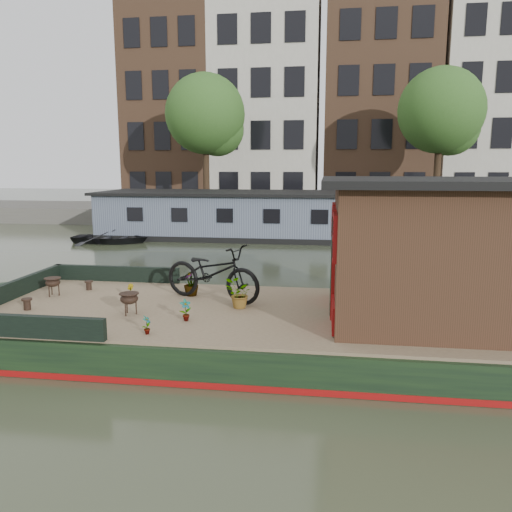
# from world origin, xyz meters

# --- Properties ---
(ground) EXTENTS (120.00, 120.00, 0.00)m
(ground) POSITION_xyz_m (0.00, 0.00, 0.00)
(ground) COLOR #2A311F
(ground) RESTS_ON ground
(houseboat_hull) EXTENTS (14.01, 4.02, 0.60)m
(houseboat_hull) POSITION_xyz_m (-1.33, 0.00, 0.27)
(houseboat_hull) COLOR black
(houseboat_hull) RESTS_ON ground
(houseboat_deck) EXTENTS (11.80, 3.80, 0.05)m
(houseboat_deck) POSITION_xyz_m (0.00, 0.00, 0.62)
(houseboat_deck) COLOR #827150
(houseboat_deck) RESTS_ON houseboat_hull
(bow_bulwark) EXTENTS (3.00, 4.00, 0.35)m
(bow_bulwark) POSITION_xyz_m (-5.07, 0.00, 0.82)
(bow_bulwark) COLOR black
(bow_bulwark) RESTS_ON houseboat_deck
(cabin) EXTENTS (4.00, 3.50, 2.42)m
(cabin) POSITION_xyz_m (2.19, 0.00, 1.88)
(cabin) COLOR #301E12
(cabin) RESTS_ON houseboat_deck
(bicycle) EXTENTS (2.26, 1.45, 1.12)m
(bicycle) POSITION_xyz_m (-1.92, 0.62, 1.21)
(bicycle) COLOR black
(bicycle) RESTS_ON houseboat_deck
(potted_plant_a) EXTENTS (0.24, 0.23, 0.38)m
(potted_plant_a) POSITION_xyz_m (-2.07, -0.78, 0.84)
(potted_plant_a) COLOR brown
(potted_plant_a) RESTS_ON houseboat_deck
(potted_plant_b) EXTENTS (0.21, 0.21, 0.30)m
(potted_plant_b) POSITION_xyz_m (-3.58, 0.48, 0.80)
(potted_plant_b) COLOR brown
(potted_plant_b) RESTS_ON houseboat_deck
(potted_plant_c) EXTENTS (0.62, 0.59, 0.54)m
(potted_plant_c) POSITION_xyz_m (-1.31, 0.13, 0.92)
(potted_plant_c) COLOR #A65930
(potted_plant_c) RESTS_ON houseboat_deck
(potted_plant_d) EXTENTS (0.36, 0.36, 0.54)m
(potted_plant_d) POSITION_xyz_m (-2.43, 0.90, 0.92)
(potted_plant_d) COLOR maroon
(potted_plant_d) RESTS_ON houseboat_deck
(potted_plant_e) EXTENTS (0.13, 0.18, 0.31)m
(potted_plant_e) POSITION_xyz_m (-2.48, -1.53, 0.80)
(potted_plant_e) COLOR #A15A2F
(potted_plant_e) RESTS_ON houseboat_deck
(brazier_front) EXTENTS (0.45, 0.45, 0.40)m
(brazier_front) POSITION_xyz_m (-3.17, -0.55, 0.85)
(brazier_front) COLOR black
(brazier_front) RESTS_ON houseboat_deck
(brazier_rear) EXTENTS (0.41, 0.41, 0.38)m
(brazier_rear) POSITION_xyz_m (-5.23, 0.48, 0.84)
(brazier_rear) COLOR black
(brazier_rear) RESTS_ON houseboat_deck
(bollard_port) EXTENTS (0.17, 0.17, 0.20)m
(bollard_port) POSITION_xyz_m (-4.75, 1.06, 0.75)
(bollard_port) COLOR black
(bollard_port) RESTS_ON houseboat_deck
(bollard_stbd) EXTENTS (0.19, 0.19, 0.22)m
(bollard_stbd) POSITION_xyz_m (-5.17, -0.54, 0.76)
(bollard_stbd) COLOR black
(bollard_stbd) RESTS_ON houseboat_deck
(dinghy) EXTENTS (3.37, 2.46, 0.68)m
(dinghy) POSITION_xyz_m (-8.95, 11.50, 0.34)
(dinghy) COLOR black
(dinghy) RESTS_ON ground
(far_houseboat) EXTENTS (20.40, 4.40, 2.11)m
(far_houseboat) POSITION_xyz_m (0.00, 14.00, 0.97)
(far_houseboat) COLOR slate
(far_houseboat) RESTS_ON ground
(quay) EXTENTS (60.00, 6.00, 0.90)m
(quay) POSITION_xyz_m (0.00, 20.50, 0.45)
(quay) COLOR #47443F
(quay) RESTS_ON ground
(townhouse_row) EXTENTS (27.25, 8.00, 16.50)m
(townhouse_row) POSITION_xyz_m (0.15, 27.50, 7.90)
(townhouse_row) COLOR brown
(townhouse_row) RESTS_ON ground
(tree_left) EXTENTS (4.40, 4.40, 7.40)m
(tree_left) POSITION_xyz_m (-6.36, 19.07, 5.89)
(tree_left) COLOR #332316
(tree_left) RESTS_ON quay
(tree_right) EXTENTS (4.40, 4.40, 7.40)m
(tree_right) POSITION_xyz_m (6.14, 19.07, 5.89)
(tree_right) COLOR #332316
(tree_right) RESTS_ON quay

